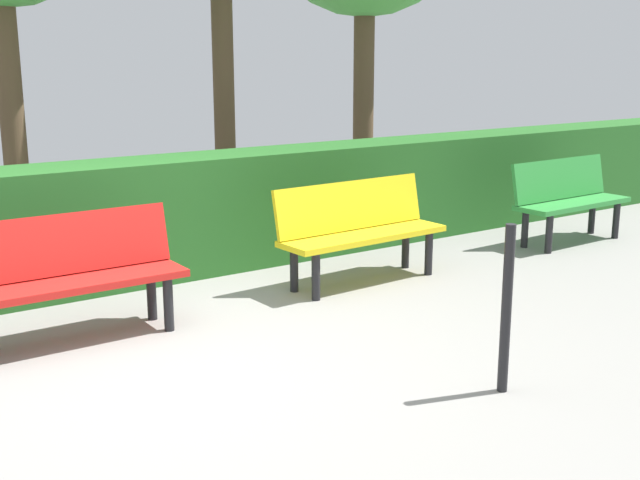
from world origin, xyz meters
name	(u,v)px	position (x,y,z in m)	size (l,w,h in m)	color
ground_plane	(156,365)	(0.00, 0.00, 0.00)	(19.79, 19.79, 0.00)	gray
bench_green	(568,197)	(-4.93, -0.75, 0.48)	(1.42, 0.49, 0.86)	#2D8C38
bench_yellow	(359,227)	(-2.23, -0.80, 0.48)	(1.57, 0.53, 0.86)	yellow
bench_red	(69,272)	(0.27, -0.78, 0.48)	(1.54, 0.47, 0.86)	red
hedge_row	(183,215)	(-1.13, -1.94, 0.52)	(15.79, 0.67, 1.04)	#266023
railing_post_mid	(506,309)	(-1.50, 1.53, 0.50)	(0.06, 0.06, 1.00)	black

